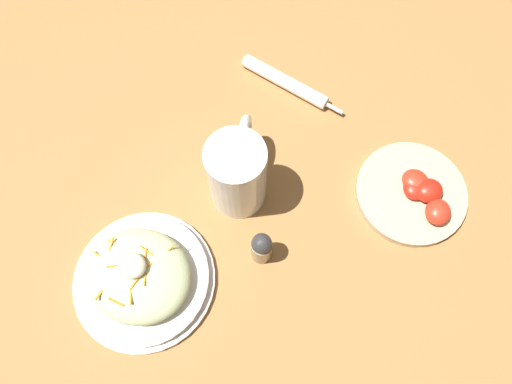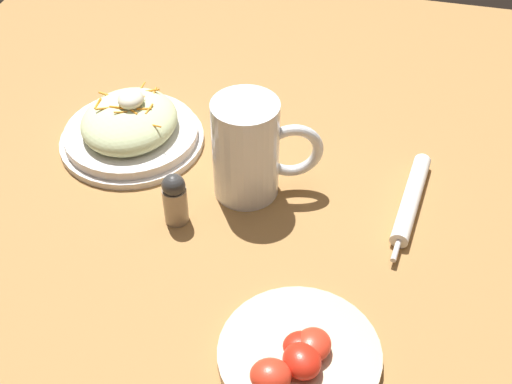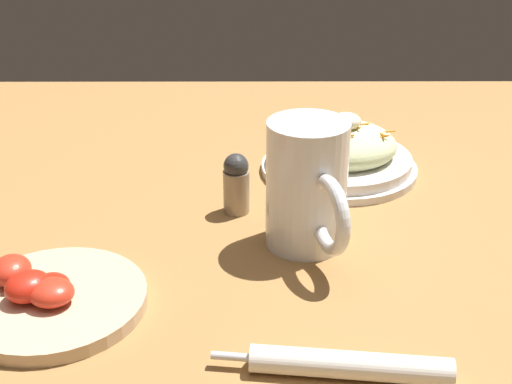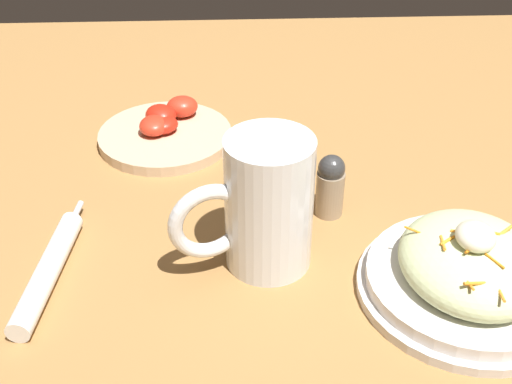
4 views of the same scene
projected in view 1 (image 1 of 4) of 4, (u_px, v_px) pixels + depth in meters
name	position (u px, v px, depth m)	size (l,w,h in m)	color
ground_plane	(277.00, 174.00, 0.83)	(1.43, 1.43, 0.00)	#9E703D
salad_plate	(141.00, 277.00, 0.73)	(0.23, 0.23, 0.09)	silver
beer_mug	(238.00, 176.00, 0.75)	(0.10, 0.15, 0.15)	white
napkin_roll	(286.00, 82.00, 0.88)	(0.22, 0.05, 0.03)	white
tomato_plate	(415.00, 193.00, 0.80)	(0.19, 0.19, 0.05)	#D1B28E
salt_shaker	(261.00, 248.00, 0.73)	(0.03, 0.03, 0.08)	gray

